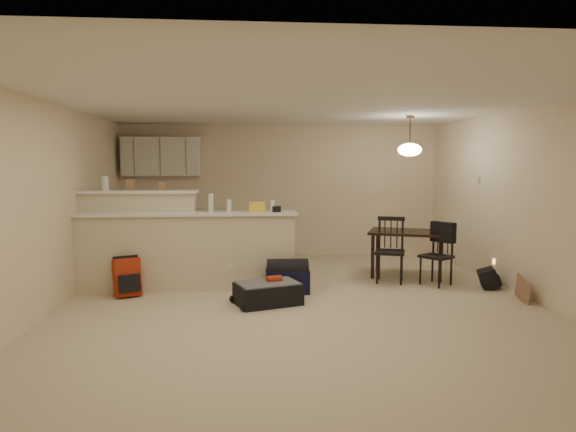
{
  "coord_description": "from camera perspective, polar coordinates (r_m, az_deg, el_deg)",
  "views": [
    {
      "loc": [
        -0.69,
        -6.27,
        1.75
      ],
      "look_at": [
        -0.1,
        0.7,
        1.05
      ],
      "focal_mm": 32.0,
      "sensor_mm": 36.0,
      "label": 1
    }
  ],
  "objects": [
    {
      "name": "room",
      "position": [
        6.33,
        1.43,
        1.18
      ],
      "size": [
        7.0,
        7.02,
        2.5
      ],
      "color": "beige",
      "rests_on": "ground"
    },
    {
      "name": "breakfast_bar",
      "position": [
        7.42,
        -13.07,
        -3.28
      ],
      "size": [
        3.08,
        0.58,
        1.39
      ],
      "color": "beige",
      "rests_on": "ground"
    },
    {
      "name": "upper_cabinets",
      "position": [
        9.71,
        -13.86,
        6.44
      ],
      "size": [
        1.4,
        0.34,
        0.7
      ],
      "primitive_type": "cube",
      "color": "white",
      "rests_on": "room"
    },
    {
      "name": "kitchen_counter",
      "position": [
        9.64,
        -12.6,
        -2.17
      ],
      "size": [
        1.8,
        0.6,
        0.9
      ],
      "primitive_type": "cube",
      "color": "white",
      "rests_on": "ground"
    },
    {
      "name": "thermostat",
      "position": [
        8.65,
        20.36,
        3.7
      ],
      "size": [
        0.02,
        0.12,
        0.12
      ],
      "primitive_type": "cube",
      "color": "beige",
      "rests_on": "room"
    },
    {
      "name": "jar",
      "position": [
        7.65,
        -19.65,
        3.43
      ],
      "size": [
        0.1,
        0.1,
        0.2
      ],
      "primitive_type": "cylinder",
      "color": "silver",
      "rests_on": "breakfast_bar"
    },
    {
      "name": "cereal_box",
      "position": [
        7.57,
        -17.1,
        3.34
      ],
      "size": [
        0.1,
        0.07,
        0.16
      ],
      "primitive_type": "cube",
      "color": "#916A4B",
      "rests_on": "breakfast_bar"
    },
    {
      "name": "small_box",
      "position": [
        7.49,
        -13.78,
        3.25
      ],
      "size": [
        0.08,
        0.06,
        0.12
      ],
      "primitive_type": "cube",
      "color": "#916A4B",
      "rests_on": "breakfast_bar"
    },
    {
      "name": "bottle_a",
      "position": [
        7.21,
        -8.58,
        1.43
      ],
      "size": [
        0.07,
        0.07,
        0.26
      ],
      "primitive_type": "cylinder",
      "color": "silver",
      "rests_on": "breakfast_bar"
    },
    {
      "name": "bottle_b",
      "position": [
        7.2,
        -6.56,
        1.13
      ],
      "size": [
        0.06,
        0.06,
        0.18
      ],
      "primitive_type": "cylinder",
      "color": "silver",
      "rests_on": "breakfast_bar"
    },
    {
      "name": "bag_lump",
      "position": [
        7.2,
        -3.46,
        1.0
      ],
      "size": [
        0.22,
        0.18,
        0.14
      ],
      "primitive_type": "cube",
      "color": "#916A4B",
      "rests_on": "breakfast_bar"
    },
    {
      "name": "pouch",
      "position": [
        7.21,
        -1.3,
        0.78
      ],
      "size": [
        0.12,
        0.1,
        0.08
      ],
      "primitive_type": "cube",
      "color": "#916A4B",
      "rests_on": "breakfast_bar"
    },
    {
      "name": "extra_item_x",
      "position": [
        7.21,
        -1.72,
        1.13
      ],
      "size": [
        0.06,
        0.06,
        0.17
      ],
      "primitive_type": "cylinder",
      "color": "silver",
      "rests_on": "breakfast_bar"
    },
    {
      "name": "dining_table",
      "position": [
        8.23,
        13.15,
        -2.23
      ],
      "size": [
        1.36,
        1.14,
        0.72
      ],
      "rotation": [
        0.0,
        0.0,
        -0.38
      ],
      "color": "black",
      "rests_on": "ground"
    },
    {
      "name": "pendant_lamp",
      "position": [
        8.16,
        13.37,
        7.24
      ],
      "size": [
        0.36,
        0.36,
        0.62
      ],
      "color": "brown",
      "rests_on": "room"
    },
    {
      "name": "dining_chair_near",
      "position": [
        7.79,
        11.27,
        -3.74
      ],
      "size": [
        0.53,
        0.52,
        0.97
      ],
      "primitive_type": null,
      "rotation": [
        0.0,
        0.0,
        -0.33
      ],
      "color": "black",
      "rests_on": "ground"
    },
    {
      "name": "dining_chair_far",
      "position": [
        7.78,
        16.14,
        -4.15
      ],
      "size": [
        0.53,
        0.54,
        0.9
      ],
      "primitive_type": null,
      "rotation": [
        0.0,
        0.0,
        -0.95
      ],
      "color": "black",
      "rests_on": "ground"
    },
    {
      "name": "suitcase",
      "position": [
        6.54,
        -2.25,
        -8.63
      ],
      "size": [
        0.9,
        0.73,
        0.26
      ],
      "primitive_type": "cube",
      "rotation": [
        0.0,
        0.0,
        0.33
      ],
      "color": "black",
      "rests_on": "ground"
    },
    {
      "name": "red_backpack",
      "position": [
        7.22,
        -17.45,
        -6.52
      ],
      "size": [
        0.39,
        0.33,
        0.51
      ],
      "primitive_type": "cube",
      "rotation": [
        0.0,
        0.0,
        0.43
      ],
      "color": "#AC2C13",
      "rests_on": "ground"
    },
    {
      "name": "navy_duffel",
      "position": [
        7.09,
        -0.05,
        -7.25
      ],
      "size": [
        0.59,
        0.33,
        0.32
      ],
      "primitive_type": "cube",
      "rotation": [
        0.0,
        0.0,
        -0.01
      ],
      "color": "#101234",
      "rests_on": "ground"
    },
    {
      "name": "black_daypack",
      "position": [
        7.86,
        21.36,
        -6.53
      ],
      "size": [
        0.3,
        0.36,
        0.27
      ],
      "primitive_type": "cube",
      "rotation": [
        0.0,
        0.0,
        1.28
      ],
      "color": "black",
      "rests_on": "ground"
    },
    {
      "name": "cardboard_sheet",
      "position": [
        7.28,
        24.63,
        -7.49
      ],
      "size": [
        0.06,
        0.4,
        0.31
      ],
      "primitive_type": "cube",
      "rotation": [
        0.0,
        0.0,
        1.46
      ],
      "color": "#916A4B",
      "rests_on": "ground"
    }
  ]
}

